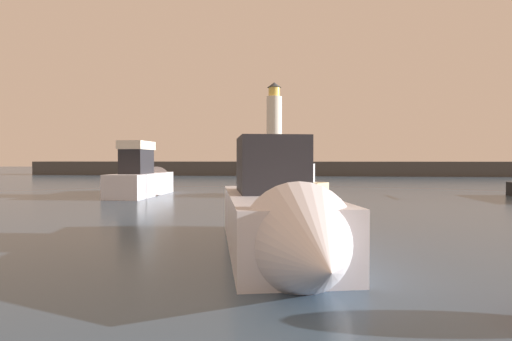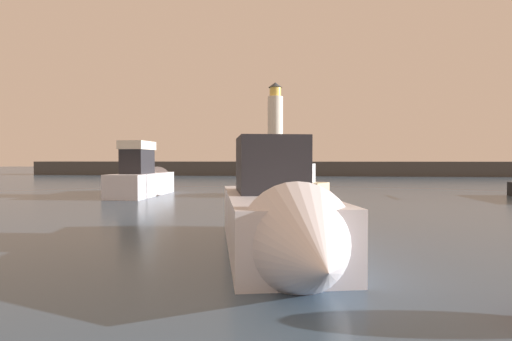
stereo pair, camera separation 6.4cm
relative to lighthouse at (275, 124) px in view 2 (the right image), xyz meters
The scene contains 6 objects.
ground_plane 33.53m from the lighthouse, 84.37° to the right, with size 220.00×220.00×0.00m, color #384C60.
breakwater 7.83m from the lighthouse, ahead, with size 86.08×6.01×2.22m, color #423F3D.
lighthouse is the anchor object (origin of this frame).
motorboat_0 56.32m from the lighthouse, 86.05° to the right, with size 4.37×9.41×3.53m.
motorboat_2 38.35m from the lighthouse, 86.05° to the right, with size 6.97×4.77×2.62m.
motorboat_3 39.02m from the lighthouse, 100.10° to the right, with size 2.38×8.84×4.01m.
Camera 2 is at (1.22, -1.25, 2.48)m, focal length 28.67 mm.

